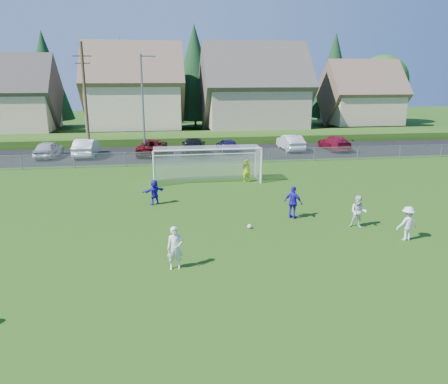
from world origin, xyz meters
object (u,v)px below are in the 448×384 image
(car_b, at_px, (86,147))
(car_g, at_px, (334,143))
(soccer_ball, at_px, (249,226))
(car_a, at_px, (49,149))
(player_blue_a, at_px, (293,202))
(car_d, at_px, (193,146))
(soccer_goal, at_px, (207,159))
(car_c, at_px, (152,147))
(car_e, at_px, (227,146))
(player_blue_b, at_px, (154,192))
(player_white_a, at_px, (175,248))
(player_white_b, at_px, (358,212))
(car_f, at_px, (290,142))
(player_white_c, at_px, (407,223))
(goalkeeper, at_px, (246,171))

(car_b, xyz_separation_m, car_g, (23.79, -0.14, -0.12))
(soccer_ball, relative_size, car_a, 0.05)
(player_blue_a, bearing_deg, car_g, -72.71)
(car_d, bearing_deg, car_b, 2.23)
(soccer_ball, bearing_deg, soccer_goal, 95.69)
(soccer_ball, height_order, player_blue_a, player_blue_a)
(soccer_ball, bearing_deg, car_c, 102.90)
(car_d, height_order, car_e, car_d)
(car_c, bearing_deg, player_blue_b, 98.21)
(player_white_a, height_order, car_d, player_white_a)
(soccer_ball, height_order, soccer_goal, soccer_goal)
(player_white_b, distance_m, car_a, 29.17)
(player_white_b, xyz_separation_m, player_blue_a, (-2.72, 1.85, 0.05))
(player_white_b, relative_size, car_f, 0.34)
(car_d, height_order, soccer_goal, soccer_goal)
(car_f, bearing_deg, car_b, 0.87)
(car_b, height_order, car_f, car_b)
(player_white_c, xyz_separation_m, car_g, (6.22, 23.57, -0.09))
(car_e, bearing_deg, soccer_goal, 68.07)
(player_white_b, xyz_separation_m, soccer_goal, (-6.28, 10.55, 0.82))
(soccer_goal, bearing_deg, player_blue_a, -67.74)
(car_c, height_order, soccer_goal, soccer_goal)
(player_white_c, bearing_deg, car_a, -54.67)
(player_blue_b, bearing_deg, player_white_c, 122.23)
(player_blue_a, height_order, car_d, player_blue_a)
(goalkeeper, xyz_separation_m, car_f, (6.91, 12.21, -0.03))
(player_blue_b, height_order, car_e, player_blue_b)
(player_white_a, xyz_separation_m, car_d, (2.75, 24.67, -0.08))
(player_white_c, distance_m, car_d, 24.45)
(car_g, bearing_deg, player_blue_a, 60.97)
(player_blue_a, relative_size, car_d, 0.32)
(car_d, bearing_deg, player_white_c, 113.98)
(player_blue_b, bearing_deg, car_e, -137.56)
(player_blue_b, bearing_deg, player_blue_a, 128.42)
(player_white_b, relative_size, car_d, 0.30)
(soccer_goal, bearing_deg, player_white_c, -58.10)
(soccer_ball, relative_size, player_blue_b, 0.15)
(player_blue_a, bearing_deg, player_white_a, 84.54)
(goalkeeper, bearing_deg, car_g, -140.20)
(player_white_a, bearing_deg, car_g, 53.10)
(player_white_b, distance_m, car_g, 22.99)
(car_a, bearing_deg, car_g, -175.61)
(player_blue_a, relative_size, soccer_goal, 0.23)
(car_c, relative_size, car_f, 1.11)
(goalkeeper, relative_size, car_f, 0.34)
(player_white_c, xyz_separation_m, car_f, (1.87, 24.11, -0.02))
(player_blue_b, bearing_deg, player_white_b, 126.27)
(player_white_b, bearing_deg, player_white_c, -24.69)
(soccer_ball, relative_size, soccer_goal, 0.03)
(car_c, xyz_separation_m, soccer_goal, (3.85, -11.21, 0.90))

